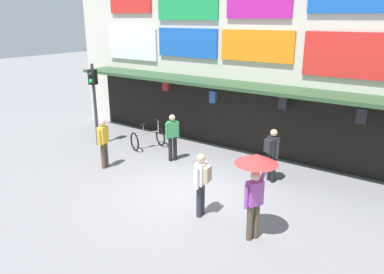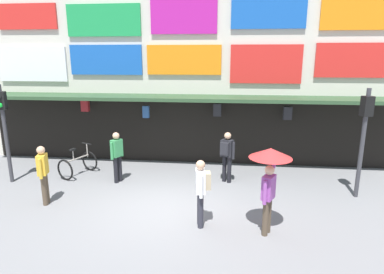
{
  "view_description": "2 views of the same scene",
  "coord_description": "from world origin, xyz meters",
  "px_view_note": "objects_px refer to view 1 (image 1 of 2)",
  "views": [
    {
      "loc": [
        5.73,
        -7.97,
        4.86
      ],
      "look_at": [
        -0.84,
        1.3,
        1.16
      ],
      "focal_mm": 34.5,
      "sensor_mm": 36.0,
      "label": 1
    },
    {
      "loc": [
        1.64,
        -8.26,
        4.05
      ],
      "look_at": [
        0.57,
        1.48,
        1.63
      ],
      "focal_mm": 30.74,
      "sensor_mm": 36.0,
      "label": 2
    }
  ],
  "objects_px": {
    "pedestrian_in_red": "(272,151)",
    "pedestrian_with_umbrella": "(256,173)",
    "pedestrian_in_blue": "(202,180)",
    "bicycle_parked": "(148,138)",
    "pedestrian_in_white": "(172,135)",
    "pedestrian_in_yellow": "(103,141)",
    "traffic_light_near": "(94,92)"
  },
  "relations": [
    {
      "from": "pedestrian_in_red",
      "to": "pedestrian_with_umbrella",
      "type": "relative_size",
      "value": 0.81
    },
    {
      "from": "pedestrian_in_blue",
      "to": "pedestrian_with_umbrella",
      "type": "distance_m",
      "value": 1.69
    },
    {
      "from": "bicycle_parked",
      "to": "pedestrian_with_umbrella",
      "type": "xyz_separation_m",
      "value": [
        6.1,
        -3.25,
        1.25
      ]
    },
    {
      "from": "pedestrian_in_red",
      "to": "pedestrian_with_umbrella",
      "type": "xyz_separation_m",
      "value": [
        0.96,
        -3.16,
        0.66
      ]
    },
    {
      "from": "pedestrian_in_blue",
      "to": "pedestrian_with_umbrella",
      "type": "relative_size",
      "value": 0.81
    },
    {
      "from": "pedestrian_in_blue",
      "to": "pedestrian_in_red",
      "type": "distance_m",
      "value": 3.02
    },
    {
      "from": "pedestrian_in_white",
      "to": "pedestrian_in_blue",
      "type": "height_order",
      "value": "same"
    },
    {
      "from": "pedestrian_in_blue",
      "to": "pedestrian_with_umbrella",
      "type": "height_order",
      "value": "pedestrian_with_umbrella"
    },
    {
      "from": "pedestrian_in_red",
      "to": "pedestrian_in_yellow",
      "type": "bearing_deg",
      "value": -156.36
    },
    {
      "from": "pedestrian_with_umbrella",
      "to": "pedestrian_in_red",
      "type": "bearing_deg",
      "value": 106.86
    },
    {
      "from": "bicycle_parked",
      "to": "pedestrian_in_white",
      "type": "relative_size",
      "value": 0.8
    },
    {
      "from": "bicycle_parked",
      "to": "pedestrian_in_red",
      "type": "height_order",
      "value": "pedestrian_in_red"
    },
    {
      "from": "traffic_light_near",
      "to": "bicycle_parked",
      "type": "height_order",
      "value": "traffic_light_near"
    },
    {
      "from": "bicycle_parked",
      "to": "pedestrian_in_white",
      "type": "height_order",
      "value": "pedestrian_in_white"
    },
    {
      "from": "bicycle_parked",
      "to": "pedestrian_in_red",
      "type": "relative_size",
      "value": 0.8
    },
    {
      "from": "traffic_light_near",
      "to": "pedestrian_with_umbrella",
      "type": "bearing_deg",
      "value": -16.72
    },
    {
      "from": "traffic_light_near",
      "to": "pedestrian_with_umbrella",
      "type": "height_order",
      "value": "traffic_light_near"
    },
    {
      "from": "pedestrian_in_blue",
      "to": "pedestrian_in_red",
      "type": "bearing_deg",
      "value": 78.82
    },
    {
      "from": "pedestrian_with_umbrella",
      "to": "pedestrian_in_yellow",
      "type": "distance_m",
      "value": 6.1
    },
    {
      "from": "traffic_light_near",
      "to": "pedestrian_in_white",
      "type": "distance_m",
      "value": 3.73
    },
    {
      "from": "pedestrian_in_white",
      "to": "pedestrian_in_red",
      "type": "bearing_deg",
      "value": 5.96
    },
    {
      "from": "traffic_light_near",
      "to": "pedestrian_in_white",
      "type": "xyz_separation_m",
      "value": [
        3.51,
        0.38,
        -1.19
      ]
    },
    {
      "from": "traffic_light_near",
      "to": "pedestrian_with_umbrella",
      "type": "relative_size",
      "value": 1.54
    },
    {
      "from": "pedestrian_in_white",
      "to": "pedestrian_with_umbrella",
      "type": "xyz_separation_m",
      "value": [
        4.51,
        -2.79,
        0.69
      ]
    },
    {
      "from": "pedestrian_in_white",
      "to": "pedestrian_in_blue",
      "type": "xyz_separation_m",
      "value": [
        2.96,
        -2.59,
        0.04
      ]
    },
    {
      "from": "pedestrian_in_red",
      "to": "bicycle_parked",
      "type": "bearing_deg",
      "value": 178.94
    },
    {
      "from": "pedestrian_in_blue",
      "to": "pedestrian_with_umbrella",
      "type": "xyz_separation_m",
      "value": [
        1.54,
        -0.2,
        0.66
      ]
    },
    {
      "from": "traffic_light_near",
      "to": "pedestrian_in_blue",
      "type": "height_order",
      "value": "traffic_light_near"
    },
    {
      "from": "pedestrian_in_white",
      "to": "pedestrian_in_yellow",
      "type": "xyz_separation_m",
      "value": [
        -1.48,
        -1.83,
        0.0
      ]
    },
    {
      "from": "traffic_light_near",
      "to": "bicycle_parked",
      "type": "relative_size",
      "value": 2.38
    },
    {
      "from": "bicycle_parked",
      "to": "pedestrian_in_white",
      "type": "xyz_separation_m",
      "value": [
        1.59,
        -0.47,
        0.55
      ]
    },
    {
      "from": "pedestrian_in_red",
      "to": "pedestrian_with_umbrella",
      "type": "bearing_deg",
      "value": -73.14
    }
  ]
}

